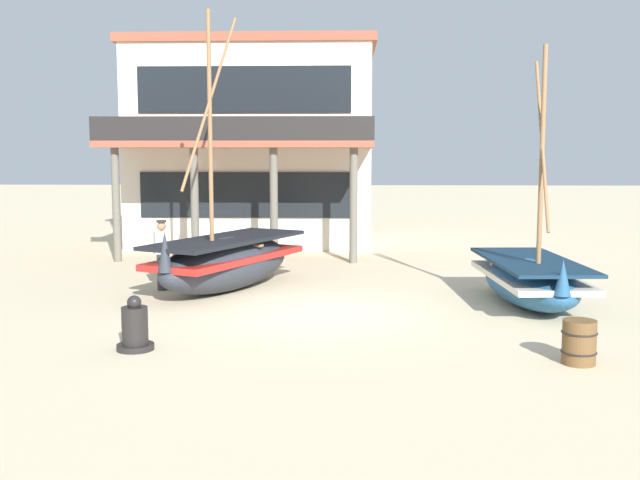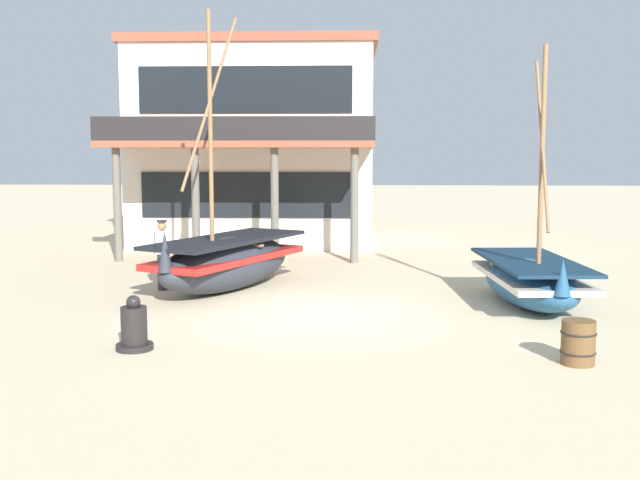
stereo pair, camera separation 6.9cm
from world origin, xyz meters
The scene contains 7 objects.
ground_plane centered at (0.00, 0.00, 0.00)m, with size 120.00×120.00×0.00m, color beige.
fishing_boat_near_left centered at (-2.30, 2.51, 0.71)m, with size 3.50×5.02×6.49m.
fishing_boat_centre_large centered at (4.56, 0.98, 0.56)m, with size 1.93×4.38×5.47m.
fisherman_by_hull centered at (-3.85, 2.47, 0.83)m, with size 0.42×0.36×1.68m.
capstan_winch centered at (-2.96, -3.01, 0.36)m, with size 0.62×0.62×0.93m.
wooden_barrel centered at (4.22, -3.59, 0.35)m, with size 0.56×0.56×0.70m.
harbor_building_main centered at (-2.79, 12.13, 3.59)m, with size 8.65×8.37×7.17m.
Camera 1 is at (0.59, -15.16, 3.30)m, focal length 42.09 mm.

